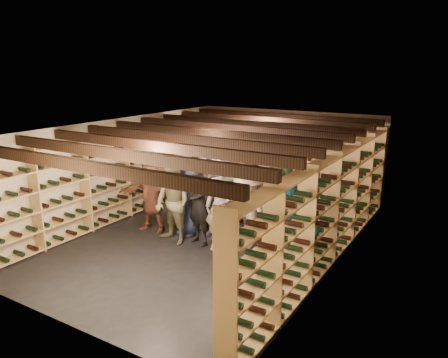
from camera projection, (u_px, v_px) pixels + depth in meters
name	position (u px, v px, depth m)	size (l,w,h in m)	color
ground	(214.00, 235.00, 9.64)	(8.00, 8.00, 0.00)	black
walls	(213.00, 183.00, 9.34)	(5.52, 8.02, 2.40)	#C5B699
ceiling	(213.00, 127.00, 9.04)	(5.50, 8.00, 0.01)	beige
ceiling_joists	(213.00, 133.00, 9.07)	(5.40, 7.12, 0.18)	black
wine_rack_left	(125.00, 173.00, 10.66)	(0.32, 7.50, 2.15)	tan
wine_rack_right	(330.00, 208.00, 8.08)	(0.32, 7.50, 2.15)	tan
wine_rack_back	(285.00, 157.00, 12.53)	(4.70, 0.30, 2.15)	tan
crate_stack_left	(229.00, 182.00, 12.36)	(0.53, 0.38, 0.85)	tan
crate_stack_right	(271.00, 212.00, 10.64)	(0.55, 0.41, 0.34)	tan
crate_loose	(320.00, 216.00, 10.63)	(0.50, 0.33, 0.17)	tan
person_0	(181.00, 189.00, 9.99)	(0.87, 0.57, 1.78)	black
person_1	(199.00, 202.00, 8.95)	(0.67, 0.44, 1.84)	black
person_2	(173.00, 204.00, 9.03)	(0.84, 0.65, 1.72)	brown
person_3	(248.00, 210.00, 8.88)	(1.01, 0.58, 1.56)	beige
person_4	(291.00, 229.00, 7.58)	(1.04, 0.43, 1.77)	#165D7E
person_5	(151.00, 196.00, 9.74)	(1.51, 0.48, 1.63)	brown
person_6	(187.00, 198.00, 9.51)	(0.81, 0.53, 1.65)	#1F2745
person_7	(222.00, 206.00, 8.66)	(0.68, 0.45, 1.86)	gray
person_8	(252.00, 191.00, 9.99)	(0.82, 0.64, 1.70)	#4C231B
person_9	(220.00, 181.00, 10.82)	(1.11, 0.64, 1.72)	beige
person_10	(280.00, 186.00, 9.99)	(1.11, 0.46, 1.90)	#2A4F2C
person_11	(220.00, 196.00, 9.39)	(1.69, 0.54, 1.82)	#856296
person_12	(310.00, 200.00, 9.61)	(0.75, 0.49, 1.53)	#333338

